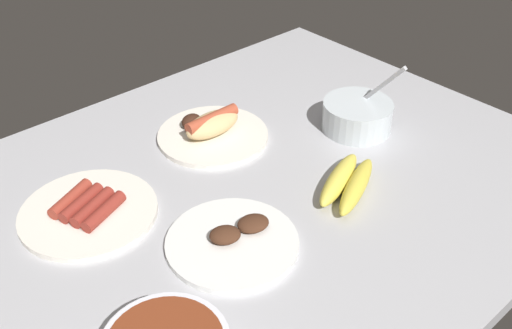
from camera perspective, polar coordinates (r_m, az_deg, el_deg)
The scene contains 6 objects.
ground_plane at distance 106.30cm, azimuth -1.29°, elevation -3.10°, with size 120.00×90.00×3.00cm, color #B2B2B7.
plate_grilled_meat at distance 94.31cm, azimuth -2.20°, elevation -7.32°, with size 21.23×21.23×3.36cm.
bowl_coleslaw at distance 122.18cm, azimuth 9.83°, elevation 4.74°, with size 14.19×14.28×15.36cm.
plate_sausages at distance 103.48cm, azimuth -15.86°, elevation -4.28°, with size 23.17×23.17×3.18cm.
plate_hotdog_assembled at distance 118.69cm, azimuth -4.30°, elevation 3.36°, with size 22.25×22.25×5.61cm.
banana_bunch at distance 105.35cm, azimuth 8.78°, elevation -1.72°, with size 17.65×12.93×3.67cm.
Camera 1 is at (-53.66, -63.26, 64.98)cm, focal length 41.52 mm.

